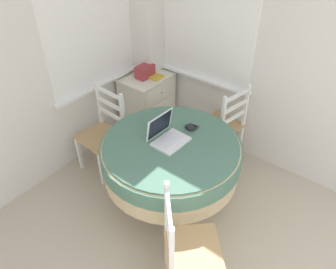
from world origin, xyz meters
TOP-DOWN VIEW (x-y plane):
  - corner_room_shell at (1.34, 2.16)m, footprint 4.48×5.23m
  - round_dining_table at (1.11, 2.14)m, footprint 1.24×1.24m
  - laptop at (1.12, 2.20)m, footprint 0.32×0.28m
  - computer_mouse at (1.37, 2.13)m, footprint 0.06×0.10m
  - cell_phone at (1.42, 2.13)m, footprint 0.07×0.11m
  - dining_chair_near_back_window at (1.08, 3.00)m, footprint 0.42×0.44m
  - dining_chair_near_right_window at (1.96, 2.10)m, footprint 0.48×0.46m
  - dining_chair_camera_near at (0.50, 1.53)m, footprint 0.58×0.58m
  - corner_cabinet at (1.90, 3.11)m, footprint 0.60×0.46m
  - storage_box at (1.88, 3.12)m, footprint 0.21×0.14m
  - book_on_cabinet at (1.93, 3.03)m, footprint 0.14×0.20m

SIDE VIEW (x-z plane):
  - corner_cabinet at x=1.90m, z-range 0.00..0.74m
  - dining_chair_near_back_window at x=1.08m, z-range -0.02..0.91m
  - dining_chair_near_right_window at x=1.96m, z-range -0.02..0.91m
  - dining_chair_camera_near at x=0.50m, z-range -0.02..0.91m
  - round_dining_table at x=1.11m, z-range 0.21..0.93m
  - cell_phone at x=1.42m, z-range 0.72..0.73m
  - computer_mouse at x=1.37m, z-range 0.72..0.77m
  - book_on_cabinet at x=1.93m, z-range 0.74..0.76m
  - laptop at x=1.12m, z-range 0.65..0.89m
  - storage_box at x=1.88m, z-range 0.74..0.87m
  - corner_room_shell at x=1.34m, z-range 0.00..2.55m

